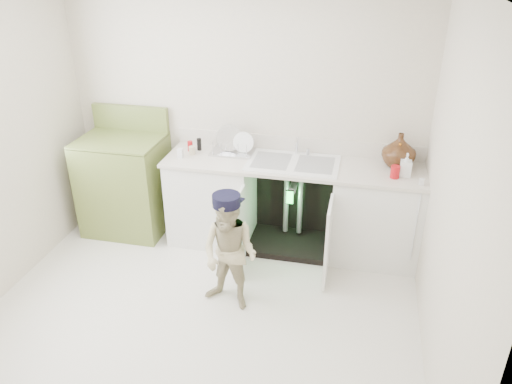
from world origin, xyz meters
TOP-DOWN VIEW (x-y plane):
  - ground at (0.00, 0.00)m, footprint 3.50×3.50m
  - room_shell at (0.00, 0.00)m, footprint 6.00×5.50m
  - counter_run at (0.58, 1.21)m, footprint 2.44×1.02m
  - avocado_stove at (-1.18, 1.18)m, footprint 0.81×0.65m
  - repair_worker at (0.21, 0.19)m, footprint 0.69×0.92m

SIDE VIEW (x-z plane):
  - ground at x=0.00m, z-range 0.00..0.00m
  - counter_run at x=0.58m, z-range -0.14..1.08m
  - repair_worker at x=0.21m, z-range 0.00..1.02m
  - avocado_stove at x=-1.18m, z-range -0.11..1.15m
  - room_shell at x=0.00m, z-range 0.62..1.88m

